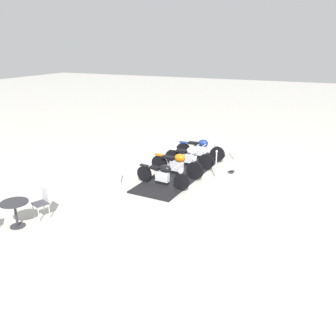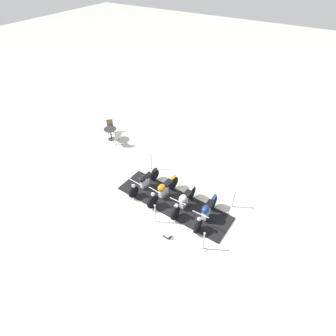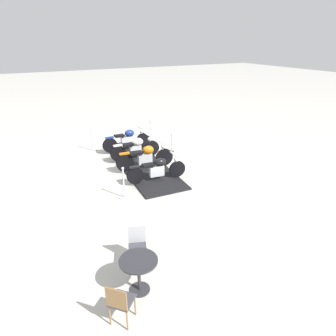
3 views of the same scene
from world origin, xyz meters
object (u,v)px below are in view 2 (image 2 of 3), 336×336
motorcycle_cream (184,201)px  info_placard (167,236)px  stanchion_right_mid (155,217)px  cafe_table (110,131)px  motorcycle_copper (163,190)px  motorcycle_black (144,182)px  cafe_chair_near_table (117,138)px  motorcycle_navy (206,212)px  stanchion_right_rear (203,244)px  stanchion_left_rear (233,202)px  stanchion_left_front (151,164)px  cafe_chair_across_table (110,125)px

motorcycle_cream → info_placard: bearing=6.7°
stanchion_right_mid → info_placard: stanchion_right_mid is taller
motorcycle_cream → cafe_table: (6.79, -2.72, 0.05)m
motorcycle_copper → motorcycle_cream: bearing=92.5°
motorcycle_black → info_placard: 3.20m
motorcycle_copper → info_placard: 2.34m
motorcycle_copper → cafe_chair_near_table: motorcycle_copper is taller
motorcycle_copper → motorcycle_navy: motorcycle_copper is taller
stanchion_right_rear → motorcycle_navy: bearing=-67.6°
stanchion_right_mid → cafe_table: stanchion_right_mid is taller
motorcycle_black → motorcycle_copper: motorcycle_copper is taller
motorcycle_cream → info_placard: size_ratio=6.03×
stanchion_left_rear → motorcycle_navy: bearing=62.0°
stanchion_left_front → cafe_chair_near_table: (3.08, -0.80, 0.22)m
stanchion_left_front → cafe_table: size_ratio=1.39×
motorcycle_black → cafe_chair_across_table: motorcycle_black is taller
motorcycle_cream → motorcycle_navy: motorcycle_navy is taller
motorcycle_cream → stanchion_right_mid: 1.51m
motorcycle_black → cafe_chair_near_table: size_ratio=2.37×
cafe_chair_across_table → motorcycle_black: bearing=14.0°
cafe_table → cafe_chair_across_table: bearing=-46.5°
cafe_table → cafe_chair_near_table: (-0.77, 0.29, -0.04)m
stanchion_left_rear → info_placard: bearing=60.7°
stanchion_left_front → cafe_chair_across_table: (4.41, -1.68, 0.21)m
info_placard → cafe_chair_across_table: size_ratio=0.40×
motorcycle_navy → cafe_chair_near_table: (7.20, -2.50, 0.00)m
motorcycle_cream → info_placard: 1.83m
stanchion_right_mid → cafe_chair_across_table: bearing=-34.9°
motorcycle_cream → stanchion_left_front: 3.37m
stanchion_right_rear → cafe_chair_across_table: (9.12, -4.80, 0.19)m
stanchion_right_rear → stanchion_left_rear: stanchion_right_rear is taller
motorcycle_copper → stanchion_right_mid: 1.52m
cafe_table → cafe_chair_near_table: cafe_chair_near_table is taller
info_placard → stanchion_right_rear: bearing=-166.9°
motorcycle_copper → stanchion_right_rear: size_ratio=2.10×
stanchion_right_rear → info_placard: stanchion_right_rear is taller
motorcycle_navy → motorcycle_copper: bearing=-94.1°
motorcycle_copper → info_placard: (-1.37, 1.83, -0.47)m
cafe_table → cafe_chair_near_table: 0.82m
cafe_table → stanchion_right_rear: bearing=153.8°
stanchion_right_mid → stanchion_left_rear: stanchion_right_mid is taller
cafe_table → cafe_chair_across_table: size_ratio=0.86×
motorcycle_copper → cafe_table: size_ratio=2.95×
motorcycle_cream → cafe_chair_near_table: motorcycle_cream is taller
motorcycle_cream → stanchion_left_rear: stanchion_left_rear is taller
stanchion_left_front → stanchion_left_rear: size_ratio=1.05×
motorcycle_black → motorcycle_copper: bearing=93.1°
motorcycle_copper → motorcycle_cream: size_ratio=1.06×
stanchion_left_rear → cafe_table: bearing=-9.0°
stanchion_right_rear → cafe_chair_near_table: (7.78, -3.92, 0.20)m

